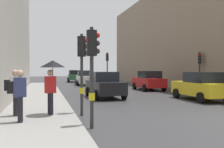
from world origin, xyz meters
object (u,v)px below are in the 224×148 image
at_px(traffic_light_near_left, 92,59).
at_px(pedestrian_with_umbrella, 52,72).
at_px(traffic_light_mid_street, 200,65).
at_px(car_dark_suv, 104,85).
at_px(car_yellow_taxi, 201,86).
at_px(pedestrian_with_black_backpack, 14,90).
at_px(pedestrian_with_grey_backpack, 19,93).
at_px(traffic_light_far_median, 107,63).
at_px(car_white_compact, 85,78).
at_px(traffic_light_near_right, 82,59).
at_px(car_red_sedan, 149,81).
at_px(car_green_estate, 75,76).

distance_m(traffic_light_near_left, pedestrian_with_umbrella, 2.49).
bearing_deg(traffic_light_mid_street, pedestrian_with_umbrella, -146.61).
bearing_deg(traffic_light_mid_street, car_dark_suv, -171.88).
relative_size(traffic_light_mid_street, pedestrian_with_umbrella, 1.55).
bearing_deg(car_yellow_taxi, traffic_light_near_left, -143.74).
height_order(pedestrian_with_black_backpack, pedestrian_with_grey_backpack, same).
relative_size(car_yellow_taxi, pedestrian_with_umbrella, 1.98).
distance_m(traffic_light_far_median, car_yellow_taxi, 13.76).
distance_m(car_white_compact, pedestrian_with_umbrella, 20.65).
xyz_separation_m(traffic_light_near_right, traffic_light_far_median, (5.13, 16.82, 0.24)).
xyz_separation_m(traffic_light_near_right, pedestrian_with_grey_backpack, (-2.36, -1.48, -1.19)).
distance_m(traffic_light_near_left, car_red_sedan, 15.78).
bearing_deg(pedestrian_with_umbrella, traffic_light_far_median, 69.53).
height_order(car_red_sedan, pedestrian_with_grey_backpack, pedestrian_with_grey_backpack).
height_order(traffic_light_near_right, pedestrian_with_umbrella, traffic_light_near_right).
bearing_deg(car_white_compact, pedestrian_with_black_backpack, -105.98).
relative_size(traffic_light_near_right, pedestrian_with_umbrella, 1.59).
xyz_separation_m(traffic_light_near_left, traffic_light_mid_street, (10.48, 9.84, -0.00)).
xyz_separation_m(car_white_compact, pedestrian_with_umbrella, (-4.35, -20.16, 0.96)).
bearing_deg(car_red_sedan, car_yellow_taxi, -88.53).
xyz_separation_m(pedestrian_with_umbrella, pedestrian_with_black_backpack, (-1.41, 0.03, -0.68)).
bearing_deg(pedestrian_with_umbrella, car_dark_suv, 61.02).
height_order(traffic_light_near_right, car_red_sedan, traffic_light_near_right).
distance_m(car_red_sedan, pedestrian_with_black_backpack, 15.52).
height_order(traffic_light_near_right, car_yellow_taxi, traffic_light_near_right).
xyz_separation_m(car_dark_suv, car_red_sedan, (5.32, 5.01, 0.00)).
relative_size(traffic_light_mid_street, car_yellow_taxi, 0.78).
height_order(car_white_compact, pedestrian_with_grey_backpack, pedestrian_with_grey_backpack).
xyz_separation_m(car_white_compact, pedestrian_with_black_backpack, (-5.77, -20.13, 0.29)).
bearing_deg(car_yellow_taxi, traffic_light_near_right, -156.45).
bearing_deg(car_white_compact, car_green_estate, 92.56).
distance_m(car_dark_suv, car_yellow_taxi, 6.23).
bearing_deg(car_green_estate, car_dark_suv, -90.96).
bearing_deg(car_dark_suv, traffic_light_near_right, -110.81).
relative_size(car_dark_suv, car_white_compact, 1.00).
bearing_deg(car_red_sedan, traffic_light_mid_street, -54.43).
bearing_deg(car_green_estate, traffic_light_far_median, -77.87).
height_order(car_green_estate, car_yellow_taxi, same).
bearing_deg(traffic_light_near_right, car_green_estate, 84.33).
xyz_separation_m(car_yellow_taxi, car_red_sedan, (-0.20, 7.88, 0.00)).
distance_m(traffic_light_near_left, pedestrian_with_black_backpack, 3.60).
height_order(pedestrian_with_umbrella, pedestrian_with_black_backpack, pedestrian_with_umbrella).
relative_size(traffic_light_near_right, pedestrian_with_grey_backpack, 1.93).
xyz_separation_m(traffic_light_far_median, car_yellow_taxi, (2.79, -13.36, -1.72)).
height_order(traffic_light_near_right, car_dark_suv, traffic_light_near_right).
relative_size(traffic_light_near_left, car_yellow_taxi, 0.78).
height_order(traffic_light_near_left, car_dark_suv, traffic_light_near_left).
height_order(traffic_light_far_median, car_green_estate, traffic_light_far_median).
xyz_separation_m(traffic_light_near_right, pedestrian_with_black_backpack, (-2.65, -0.21, -1.19)).
xyz_separation_m(traffic_light_near_left, car_red_sedan, (7.72, 13.69, -1.42)).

